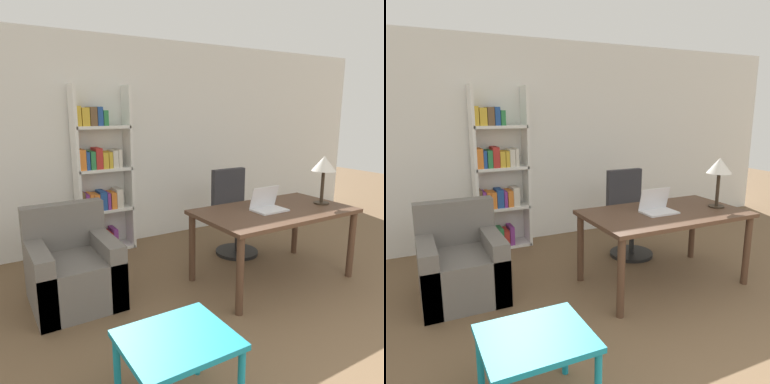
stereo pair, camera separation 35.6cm
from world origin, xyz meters
TOP-DOWN VIEW (x-y plane):
  - wall_back at (0.00, 4.53)m, footprint 8.00×0.06m
  - desk at (0.57, 2.58)m, footprint 1.64×0.93m
  - laptop at (0.49, 2.60)m, footprint 0.35×0.23m
  - table_lamp at (1.19, 2.51)m, footprint 0.26×0.26m
  - office_chair at (0.69, 3.42)m, footprint 0.53×0.53m
  - side_table_blue at (-1.20, 1.49)m, footprint 0.64×0.55m
  - armchair at (-1.38, 3.18)m, footprint 0.77×0.78m
  - bookshelf at (-0.71, 4.34)m, footprint 0.71×0.28m

SIDE VIEW (x-z plane):
  - armchair at x=-1.38m, z-range -0.15..0.75m
  - side_table_blue at x=-1.20m, z-range 0.18..0.70m
  - office_chair at x=0.69m, z-range -0.05..1.01m
  - desk at x=0.57m, z-range 0.29..1.06m
  - laptop at x=0.49m, z-range 0.70..0.95m
  - bookshelf at x=-0.71m, z-range -0.12..1.97m
  - table_lamp at x=1.19m, z-range 0.93..1.46m
  - wall_back at x=0.00m, z-range 0.00..2.70m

